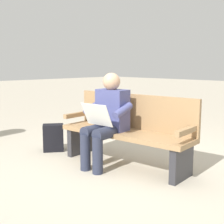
# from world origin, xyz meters

# --- Properties ---
(ground_plane) EXTENTS (40.00, 40.00, 0.00)m
(ground_plane) POSITION_xyz_m (0.00, 0.00, 0.00)
(ground_plane) COLOR #B7AD99
(bench_near) EXTENTS (1.84, 0.64, 0.90)m
(bench_near) POSITION_xyz_m (0.01, -0.07, 0.46)
(bench_near) COLOR #9E7A51
(bench_near) RESTS_ON ground
(person_seated) EXTENTS (0.60, 0.60, 1.18)m
(person_seated) POSITION_xyz_m (0.14, 0.18, 0.63)
(person_seated) COLOR #474C84
(person_seated) RESTS_ON ground
(backpack) EXTENTS (0.33, 0.35, 0.40)m
(backpack) POSITION_xyz_m (1.20, 0.26, 0.20)
(backpack) COLOR black
(backpack) RESTS_ON ground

